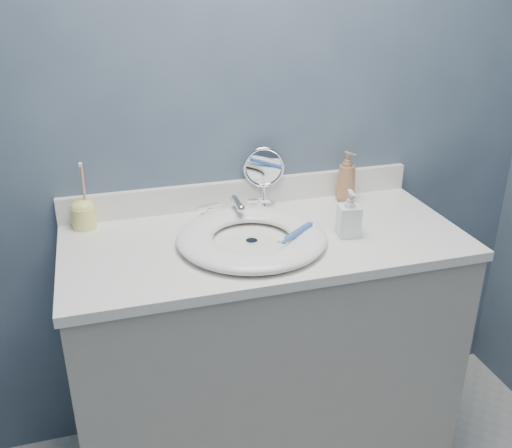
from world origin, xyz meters
name	(u,v)px	position (x,y,z in m)	size (l,w,h in m)	color
back_wall	(240,113)	(0.00, 1.25, 1.20)	(2.20, 0.02, 2.40)	#404E61
vanity_cabinet	(264,357)	(0.00, 0.97, 0.42)	(1.20, 0.55, 0.85)	#A49F96
countertop	(265,241)	(0.00, 0.97, 0.86)	(1.22, 0.57, 0.03)	white
backsplash	(242,193)	(0.00, 1.24, 0.93)	(1.22, 0.02, 0.09)	white
basin	(252,237)	(-0.05, 0.94, 0.90)	(0.45, 0.45, 0.04)	white
drain	(252,242)	(-0.05, 0.94, 0.88)	(0.04, 0.04, 0.01)	silver
faucet	(235,209)	(-0.05, 1.14, 0.91)	(0.25, 0.13, 0.07)	silver
makeup_mirror	(264,174)	(0.07, 1.21, 0.99)	(0.14, 0.08, 0.21)	silver
soap_bottle_amber	(347,176)	(0.36, 1.18, 0.97)	(0.07, 0.07, 0.18)	#A06E48
soap_bottle_clear	(349,213)	(0.25, 0.91, 0.95)	(0.07, 0.07, 0.15)	white
toothbrush_holder	(83,213)	(-0.53, 1.20, 0.93)	(0.07, 0.07, 0.21)	#FBEC7D
toothbrush_lying	(296,233)	(0.07, 0.88, 0.92)	(0.15, 0.12, 0.02)	#3361B5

